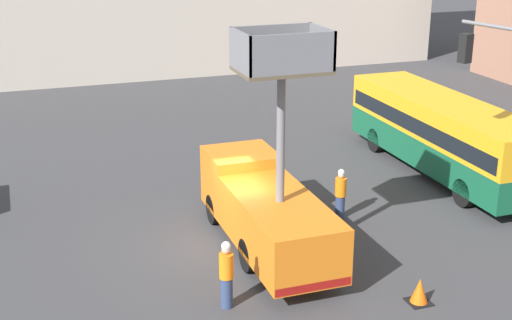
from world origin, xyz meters
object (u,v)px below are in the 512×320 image
(city_bus, at_px, (443,131))
(utility_truck, at_px, (266,204))
(road_worker_near_truck, at_px, (226,274))
(traffic_cone_near_truck, at_px, (419,291))
(road_worker_directing, at_px, (340,194))

(city_bus, bearing_deg, utility_truck, 127.04)
(utility_truck, xyz_separation_m, city_bus, (8.88, 4.07, 0.28))
(road_worker_near_truck, xyz_separation_m, traffic_cone_near_truck, (4.90, -1.49, -0.62))
(road_worker_directing, bearing_deg, traffic_cone_near_truck, -39.15)
(road_worker_near_truck, height_order, road_worker_directing, road_worker_near_truck)
(road_worker_near_truck, distance_m, road_worker_directing, 6.84)
(city_bus, relative_size, traffic_cone_near_truck, 14.87)
(city_bus, relative_size, road_worker_near_truck, 5.51)
(city_bus, xyz_separation_m, traffic_cone_near_truck, (-6.12, -8.46, -1.42))
(road_worker_directing, height_order, traffic_cone_near_truck, road_worker_directing)
(road_worker_near_truck, height_order, traffic_cone_near_truck, road_worker_near_truck)
(city_bus, height_order, road_worker_near_truck, city_bus)
(road_worker_near_truck, relative_size, road_worker_directing, 1.08)
(road_worker_near_truck, bearing_deg, traffic_cone_near_truck, -77.59)
(road_worker_directing, relative_size, traffic_cone_near_truck, 2.50)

